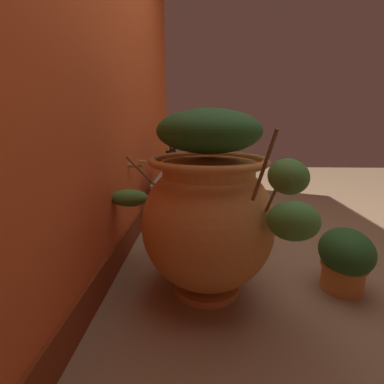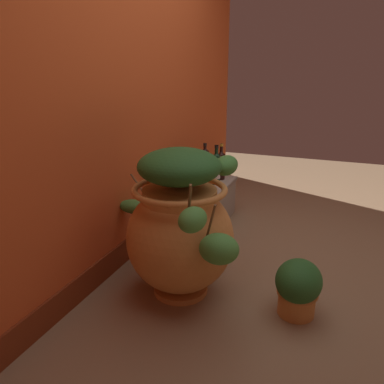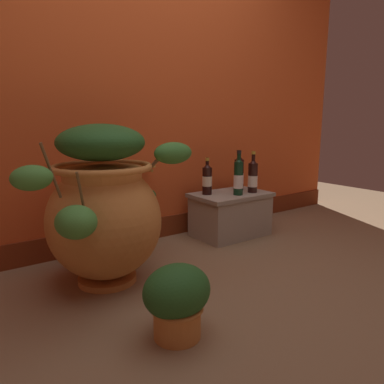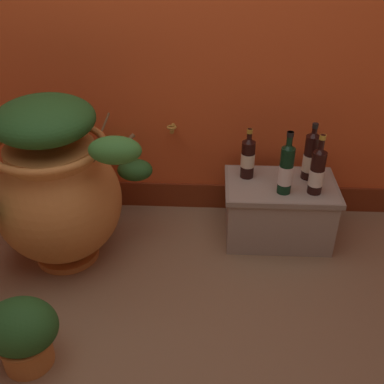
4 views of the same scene
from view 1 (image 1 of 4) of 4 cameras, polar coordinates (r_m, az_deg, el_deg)
name	(u,v)px [view 1 (image 1 of 4)]	position (r m, az deg, el deg)	size (l,w,h in m)	color
ground_plane	(288,247)	(2.11, 18.86, -10.52)	(7.00, 7.00, 0.00)	#896B4C
back_wall	(103,45)	(1.97, -17.44, 26.42)	(4.40, 0.33, 2.60)	#D15123
terracotta_urn	(209,208)	(1.37, 3.40, -3.16)	(0.98, 0.97, 0.91)	#CC7F3D
stone_ledge	(179,196)	(2.57, -2.68, -0.78)	(0.61, 0.41, 0.35)	#9E9384
wine_bottle_left	(188,162)	(2.50, -0.83, 6.02)	(0.07, 0.07, 0.35)	black
wine_bottle_middle	(172,160)	(2.67, -4.12, 6.36)	(0.08, 0.08, 0.33)	black
wine_bottle_right	(168,168)	(2.33, -4.90, 4.89)	(0.08, 0.08, 0.29)	black
wine_bottle_back	(188,161)	(2.67, -0.77, 6.27)	(0.08, 0.08, 0.33)	black
potted_shrub	(345,258)	(1.67, 28.49, -11.61)	(0.30, 0.26, 0.33)	#CC7F3D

